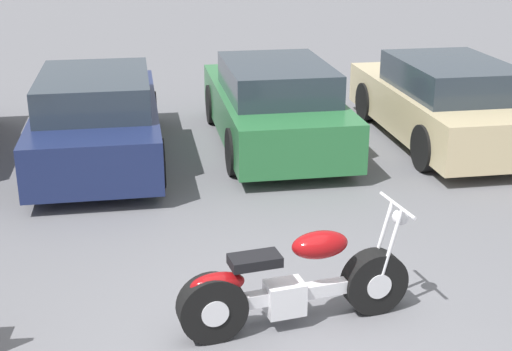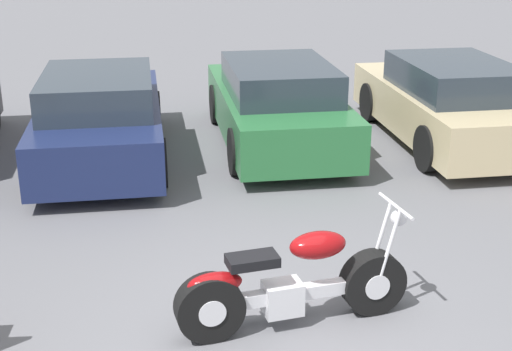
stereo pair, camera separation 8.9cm
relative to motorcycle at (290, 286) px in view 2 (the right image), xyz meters
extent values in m
plane|color=slate|center=(-0.09, -0.29, -0.39)|extent=(60.00, 60.00, 0.00)
cylinder|color=black|center=(0.79, 0.11, -0.09)|extent=(0.62, 0.28, 0.60)
cylinder|color=silver|center=(0.79, 0.11, -0.09)|extent=(0.27, 0.25, 0.24)
cylinder|color=black|center=(-0.73, -0.11, -0.09)|extent=(0.62, 0.28, 0.60)
cylinder|color=silver|center=(-0.73, -0.11, -0.09)|extent=(0.27, 0.25, 0.24)
cube|color=silver|center=(0.03, 0.00, -0.08)|extent=(1.18, 0.27, 0.12)
cube|color=silver|center=(-0.07, -0.01, -0.11)|extent=(0.37, 0.29, 0.30)
ellipsoid|color=maroon|center=(0.24, 0.03, 0.36)|extent=(0.55, 0.35, 0.24)
cube|color=black|center=(-0.35, -0.05, 0.30)|extent=(0.47, 0.30, 0.09)
ellipsoid|color=maroon|center=(-0.68, -0.10, 0.13)|extent=(0.50, 0.27, 0.20)
cylinder|color=silver|center=(0.89, 0.03, 0.28)|extent=(0.22, 0.07, 0.74)
cylinder|color=silver|center=(0.87, 0.21, 0.28)|extent=(0.22, 0.07, 0.74)
cylinder|color=silver|center=(0.97, 0.13, 0.64)|extent=(0.12, 0.62, 0.03)
sphere|color=silver|center=(1.01, 0.14, 0.52)|extent=(0.15, 0.15, 0.15)
cylinder|color=silver|center=(-0.30, 0.09, -0.20)|extent=(1.17, 0.24, 0.08)
cube|color=#19234C|center=(-1.85, 5.03, 0.14)|extent=(1.74, 4.37, 0.69)
cube|color=#28333D|center=(-1.85, 4.77, 0.72)|extent=(1.53, 2.27, 0.48)
cylinder|color=black|center=(-2.66, 6.38, -0.06)|extent=(0.20, 0.68, 0.68)
cylinder|color=black|center=(-1.04, 6.38, -0.06)|extent=(0.20, 0.68, 0.68)
cylinder|color=black|center=(-2.66, 3.67, -0.06)|extent=(0.20, 0.68, 0.68)
cylinder|color=black|center=(-1.04, 3.67, -0.06)|extent=(0.20, 0.68, 0.68)
cube|color=#286B38|center=(0.86, 5.35, 0.14)|extent=(1.74, 4.37, 0.69)
cube|color=#28333D|center=(0.86, 5.09, 0.72)|extent=(1.53, 2.27, 0.48)
cylinder|color=black|center=(0.05, 6.71, -0.06)|extent=(0.20, 0.68, 0.68)
cylinder|color=black|center=(1.67, 6.71, -0.06)|extent=(0.20, 0.68, 0.68)
cylinder|color=black|center=(0.05, 4.00, -0.06)|extent=(0.20, 0.68, 0.68)
cylinder|color=black|center=(1.67, 4.00, -0.06)|extent=(0.20, 0.68, 0.68)
cube|color=#C6B284|center=(3.57, 5.06, 0.14)|extent=(1.74, 4.37, 0.69)
cube|color=#28333D|center=(3.57, 4.79, 0.72)|extent=(1.53, 2.27, 0.48)
cylinder|color=black|center=(2.76, 6.41, -0.06)|extent=(0.20, 0.68, 0.68)
cylinder|color=black|center=(4.38, 6.41, -0.06)|extent=(0.20, 0.68, 0.68)
cylinder|color=black|center=(2.76, 3.70, -0.06)|extent=(0.20, 0.68, 0.68)
camera|label=1|loc=(-1.26, -5.43, 3.08)|focal=50.00mm
camera|label=2|loc=(-1.17, -5.44, 3.08)|focal=50.00mm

